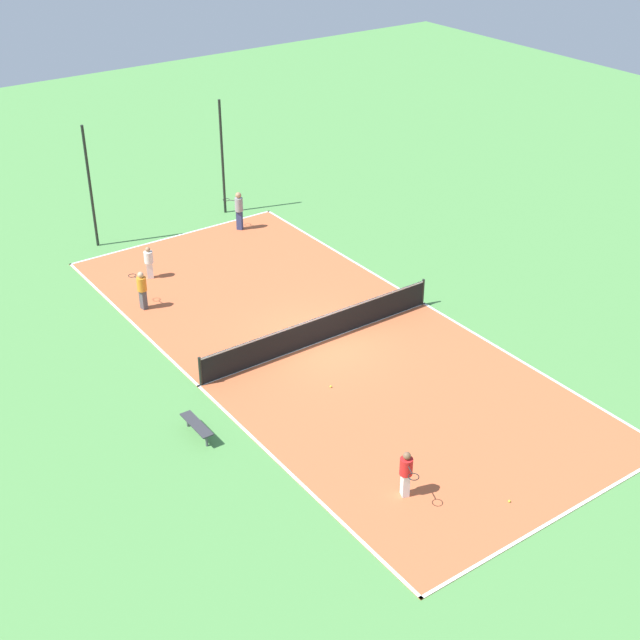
% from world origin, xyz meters
% --- Properties ---
extents(ground_plane, '(80.00, 80.00, 0.00)m').
position_xyz_m(ground_plane, '(0.00, 0.00, 0.00)').
color(ground_plane, '#518E47').
extents(court_surface, '(9.86, 22.27, 0.02)m').
position_xyz_m(court_surface, '(0.00, 0.00, 0.01)').
color(court_surface, '#C66038').
rests_on(court_surface, ground_plane).
extents(tennis_net, '(9.66, 0.10, 1.06)m').
position_xyz_m(tennis_net, '(0.00, 0.00, 0.56)').
color(tennis_net, black).
rests_on(tennis_net, court_surface).
extents(bench, '(0.36, 1.49, 0.45)m').
position_xyz_m(bench, '(-6.18, -2.33, 0.39)').
color(bench, '#333338').
rests_on(bench, ground_plane).
extents(player_baseline_gray, '(0.83, 0.94, 1.76)m').
position_xyz_m(player_baseline_gray, '(2.71, 10.09, 1.04)').
color(player_baseline_gray, navy).
rests_on(player_baseline_gray, court_surface).
extents(player_far_white, '(0.47, 0.47, 1.36)m').
position_xyz_m(player_far_white, '(-2.70, 8.02, 0.78)').
color(player_far_white, white).
rests_on(player_far_white, court_surface).
extents(player_center_orange, '(0.47, 0.97, 1.53)m').
position_xyz_m(player_center_orange, '(-4.04, 5.84, 0.89)').
color(player_center_orange, '#4C4C51').
rests_on(player_center_orange, court_surface).
extents(player_coach_red, '(0.66, 0.99, 1.46)m').
position_xyz_m(player_coach_red, '(-2.82, -8.02, 0.85)').
color(player_coach_red, white).
rests_on(player_coach_red, court_surface).
extents(tennis_ball_midcourt, '(0.07, 0.07, 0.07)m').
position_xyz_m(tennis_ball_midcourt, '(-0.68, -9.90, 0.06)').
color(tennis_ball_midcourt, '#CCE033').
rests_on(tennis_ball_midcourt, court_surface).
extents(tennis_ball_far_baseline, '(0.07, 0.07, 0.07)m').
position_xyz_m(tennis_ball_far_baseline, '(-1.39, -2.58, 0.06)').
color(tennis_ball_far_baseline, '#CCE033').
rests_on(tennis_ball_far_baseline, court_surface).
extents(fence_post_back_left, '(0.12, 0.12, 5.35)m').
position_xyz_m(fence_post_back_left, '(-3.18, 12.20, 2.68)').
color(fence_post_back_left, black).
rests_on(fence_post_back_left, ground_plane).
extents(fence_post_back_right, '(0.12, 0.12, 5.35)m').
position_xyz_m(fence_post_back_right, '(3.18, 12.20, 2.68)').
color(fence_post_back_right, black).
rests_on(fence_post_back_right, ground_plane).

